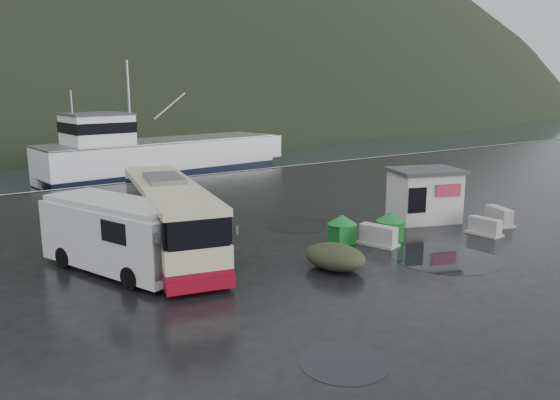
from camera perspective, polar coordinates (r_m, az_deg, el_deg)
ground at (r=23.27m, az=1.25°, el=-5.22°), size 160.00×160.00×0.00m
quay_edge at (r=40.78m, az=-15.40°, el=1.79°), size 160.00×0.60×1.50m
coach_bus at (r=23.53m, az=-11.34°, el=-5.26°), size 5.16×11.34×3.10m
white_van at (r=21.61m, az=-16.51°, el=-7.08°), size 4.33×6.95×2.75m
waste_bin_left at (r=25.12m, az=11.39°, el=-4.16°), size 1.19×1.19×1.31m
waste_bin_right at (r=24.33m, az=6.45°, el=-4.53°), size 1.01×1.01×1.30m
dome_tent at (r=21.00m, az=5.76°, el=-7.19°), size 2.32×2.84×0.98m
ticket_kiosk at (r=29.17m, az=14.71°, el=-2.08°), size 4.13×3.63×2.70m
jersey_barrier_a at (r=24.35m, az=10.19°, el=-4.63°), size 1.33×1.92×0.87m
jersey_barrier_b at (r=27.33m, az=20.55°, el=-3.39°), size 0.89×1.62×0.79m
jersey_barrier_c at (r=29.54m, az=21.80°, el=-2.38°), size 1.46×1.95×0.88m
fishing_trawler at (r=51.97m, az=-12.19°, el=4.04°), size 26.47×8.32×10.41m
puddles at (r=23.06m, az=10.39°, el=-5.56°), size 12.42×14.70×0.01m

